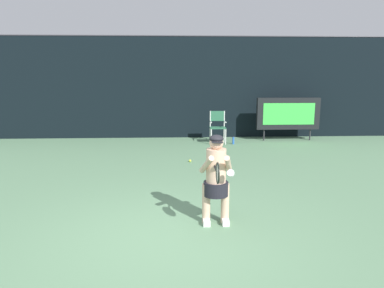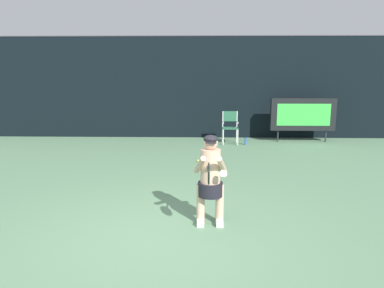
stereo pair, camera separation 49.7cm
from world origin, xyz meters
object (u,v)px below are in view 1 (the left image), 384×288
object	(u,v)px
scoreboard	(288,114)
water_bottle	(233,140)
umpire_chair	(218,125)
tennis_player	(216,177)
tennis_racket	(217,173)
tennis_ball_loose	(190,161)

from	to	relation	value
scoreboard	water_bottle	world-z (taller)	scoreboard
umpire_chair	tennis_player	world-z (taller)	tennis_player
tennis_player	tennis_racket	world-z (taller)	tennis_player
umpire_chair	tennis_ball_loose	distance (m)	2.92
umpire_chair	tennis_ball_loose	world-z (taller)	umpire_chair
tennis_player	tennis_ball_loose	xyz separation A→B (m)	(-0.24, 4.08, -0.73)
scoreboard	tennis_racket	distance (m)	8.33
umpire_chair	tennis_player	size ratio (longest dim) A/B	0.76
water_bottle	tennis_ball_loose	world-z (taller)	water_bottle
tennis_player	tennis_ball_loose	bearing A→B (deg)	93.35
scoreboard	umpire_chair	xyz separation A→B (m)	(-2.51, -0.39, -0.33)
tennis_player	water_bottle	bearing A→B (deg)	78.60
tennis_racket	tennis_ball_loose	xyz separation A→B (m)	(-0.20, 4.57, -0.93)
umpire_chair	tennis_racket	distance (m)	7.29
tennis_player	tennis_racket	bearing A→B (deg)	-94.39
tennis_ball_loose	scoreboard	bearing A→B (deg)	40.61
scoreboard	tennis_racket	world-z (taller)	scoreboard
scoreboard	tennis_racket	size ratio (longest dim) A/B	3.65
umpire_chair	tennis_ball_loose	bearing A→B (deg)	-111.44
tennis_ball_loose	water_bottle	bearing A→B (deg)	57.55
scoreboard	water_bottle	distance (m)	2.25
water_bottle	tennis_racket	xyz separation A→B (m)	(-1.35, -7.01, 0.84)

